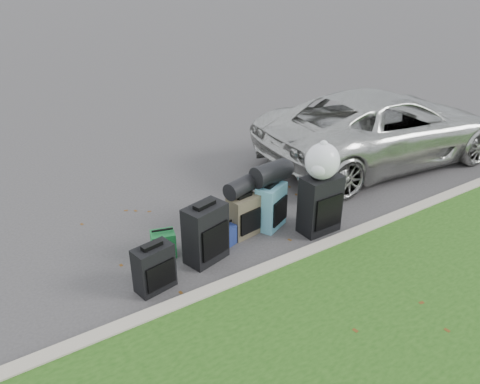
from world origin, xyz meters
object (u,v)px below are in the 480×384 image
suitcase_teal (271,206)px  tote_navy (226,235)px  suv (383,127)px  tote_green (163,244)px  suitcase_large_black_right (320,204)px  suitcase_large_black_left (206,233)px  suitcase_olive (244,216)px  suitcase_small_black (154,268)px

suitcase_teal → tote_navy: (-0.79, -0.05, -0.19)m
suv → tote_green: 4.95m
suitcase_teal → suitcase_large_black_right: bearing=-66.9°
suitcase_large_black_left → suv: bearing=-1.2°
suitcase_olive → suitcase_teal: 0.45m
tote_navy → suitcase_teal: bearing=-15.1°
suitcase_olive → suitcase_large_black_right: (0.95, -0.50, 0.12)m
tote_green → tote_navy: tote_green is taller
suitcase_small_black → suitcase_large_black_right: size_ratio=0.68×
suitcase_olive → suitcase_teal: (0.44, -0.04, 0.03)m
suitcase_olive → suitcase_large_black_right: bearing=-35.7°
suv → suitcase_teal: 3.40m
suitcase_small_black → tote_green: size_ratio=1.66×
suv → suitcase_large_black_right: size_ratio=5.79×
suv → suitcase_large_black_right: (-2.76, -1.34, -0.25)m
suitcase_teal → tote_green: 1.62m
suitcase_olive → suitcase_large_black_right: suitcase_large_black_right is taller
suv → suitcase_olive: bearing=108.5°
suitcase_small_black → suitcase_large_black_right: (2.49, -0.05, 0.13)m
suitcase_olive → suv: bearing=4.7°
suitcase_large_black_left → tote_green: 0.61m
suitcase_large_black_left → tote_green: (-0.42, 0.38, -0.21)m
suitcase_olive → suitcase_teal: suitcase_teal is taller
suitcase_olive → tote_green: suitcase_olive is taller
suv → suitcase_large_black_left: (-4.45, -1.09, -0.29)m
suitcase_small_black → suitcase_large_black_left: suitcase_large_black_left is taller
suitcase_large_black_left → suitcase_teal: 1.21m
tote_green → suitcase_large_black_right: bearing=-0.7°
suv → tote_navy: 4.19m
suv → tote_green: (-4.87, -0.71, -0.50)m
suitcase_large_black_right → tote_green: (-2.11, 0.63, -0.25)m
suv → suitcase_large_black_left: bearing=109.4°
suitcase_large_black_left → suitcase_teal: (1.19, 0.21, -0.06)m
suitcase_olive → tote_navy: bearing=-173.9°
suitcase_large_black_left → tote_green: suitcase_large_black_left is taller
suitcase_large_black_left → suitcase_small_black: bearing=178.7°
suv → suitcase_large_black_left: suv is taller
suitcase_small_black → suitcase_teal: suitcase_teal is taller
suv → tote_green: size_ratio=14.16×
tote_navy → suitcase_small_black: bearing=177.7°
suitcase_small_black → tote_navy: suitcase_small_black is taller
suitcase_large_black_right → tote_green: suitcase_large_black_right is taller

